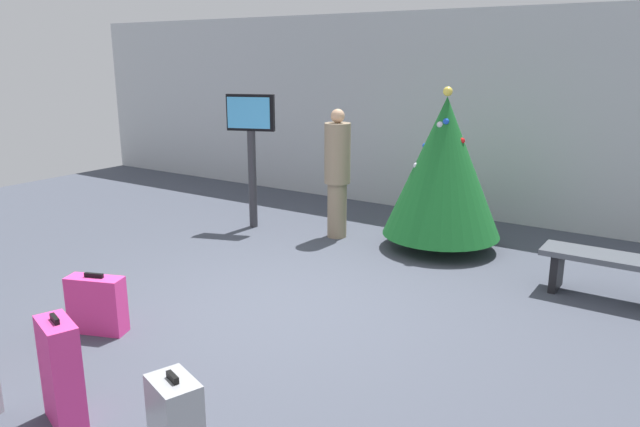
# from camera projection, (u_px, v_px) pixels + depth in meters

# --- Properties ---
(ground_plane) EXTENTS (16.00, 16.00, 0.00)m
(ground_plane) POSITION_uv_depth(u_px,v_px,m) (285.00, 306.00, 6.10)
(ground_plane) COLOR #424754
(back_wall) EXTENTS (16.00, 0.20, 3.15)m
(back_wall) POSITION_uv_depth(u_px,v_px,m) (456.00, 115.00, 9.31)
(back_wall) COLOR #B7BCC1
(back_wall) RESTS_ON ground_plane
(holiday_tree) EXTENTS (1.52, 1.52, 2.10)m
(holiday_tree) POSITION_uv_depth(u_px,v_px,m) (444.00, 167.00, 7.64)
(holiday_tree) COLOR #4C3319
(holiday_tree) RESTS_ON ground_plane
(flight_info_kiosk) EXTENTS (0.69, 0.32, 1.94)m
(flight_info_kiosk) POSITION_uv_depth(u_px,v_px,m) (251.00, 139.00, 8.59)
(flight_info_kiosk) COLOR #333338
(flight_info_kiosk) RESTS_ON ground_plane
(waiting_bench) EXTENTS (1.31, 0.44, 0.48)m
(waiting_bench) POSITION_uv_depth(u_px,v_px,m) (608.00, 267.00, 6.19)
(waiting_bench) COLOR #4C5159
(waiting_bench) RESTS_ON ground_plane
(traveller_0) EXTENTS (0.39, 0.39, 1.78)m
(traveller_0) POSITION_uv_depth(u_px,v_px,m) (337.00, 171.00, 8.20)
(traveller_0) COLOR gray
(traveller_0) RESTS_ON ground_plane
(suitcase_0) EXTENTS (0.55, 0.37, 0.57)m
(suitcase_0) POSITION_uv_depth(u_px,v_px,m) (97.00, 305.00, 5.46)
(suitcase_0) COLOR #E5388C
(suitcase_0) RESTS_ON ground_plane
(suitcase_4) EXTENTS (0.44, 0.31, 0.79)m
(suitcase_4) POSITION_uv_depth(u_px,v_px,m) (61.00, 372.00, 4.08)
(suitcase_4) COLOR #E5388C
(suitcase_4) RESTS_ON ground_plane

